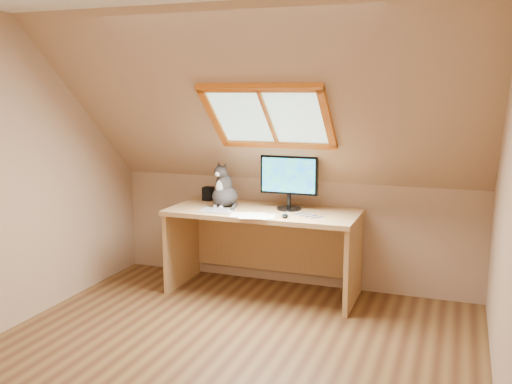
% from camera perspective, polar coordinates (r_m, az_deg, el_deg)
% --- Properties ---
extents(ground, '(3.50, 3.50, 0.00)m').
position_cam_1_polar(ground, '(4.08, -3.72, -16.55)').
color(ground, brown).
rests_on(ground, ground).
extents(room_shell, '(3.52, 3.52, 2.41)m').
position_cam_1_polar(room_shell, '(3.58, -4.58, 3.71)').
color(room_shell, tan).
rests_on(room_shell, ground).
extents(desk, '(1.70, 0.75, 0.78)m').
position_cam_1_polar(desk, '(5.22, 0.98, -4.15)').
color(desk, tan).
rests_on(desk, ground).
extents(monitor, '(0.52, 0.22, 0.48)m').
position_cam_1_polar(monitor, '(5.07, 3.32, 1.32)').
color(monitor, black).
rests_on(monitor, desk).
extents(cat, '(0.29, 0.32, 0.42)m').
position_cam_1_polar(cat, '(5.22, -3.18, 0.14)').
color(cat, '#3F3A38').
rests_on(cat, desk).
extents(desk_speaker, '(0.09, 0.09, 0.13)m').
position_cam_1_polar(desk_speaker, '(5.56, -4.81, -0.16)').
color(desk_speaker, black).
rests_on(desk_speaker, desk).
extents(graphics_tablet, '(0.31, 0.23, 0.01)m').
position_cam_1_polar(graphics_tablet, '(5.06, -3.92, -1.85)').
color(graphics_tablet, '#B2B2B7').
rests_on(graphics_tablet, desk).
extents(mouse, '(0.08, 0.11, 0.03)m').
position_cam_1_polar(mouse, '(4.79, 2.92, -2.40)').
color(mouse, black).
rests_on(mouse, desk).
extents(papers, '(0.35, 0.30, 0.01)m').
position_cam_1_polar(papers, '(4.87, -0.52, -2.35)').
color(papers, white).
rests_on(papers, desk).
extents(cables, '(0.51, 0.26, 0.01)m').
position_cam_1_polar(cables, '(4.89, 4.11, -2.31)').
color(cables, silver).
rests_on(cables, desk).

